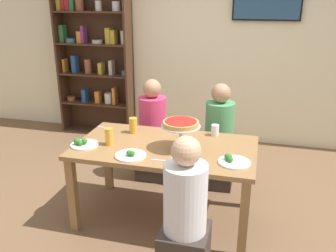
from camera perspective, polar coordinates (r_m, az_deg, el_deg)
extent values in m
plane|color=brown|center=(3.56, -0.42, -14.13)|extent=(12.00, 12.00, 0.00)
cube|color=beige|center=(5.14, 6.09, 13.21)|extent=(8.00, 0.12, 2.80)
cube|color=olive|center=(3.21, -0.45, -3.44)|extent=(1.59, 0.88, 0.04)
cube|color=olive|center=(3.32, -14.75, -10.46)|extent=(0.07, 0.07, 0.70)
cube|color=olive|center=(2.96, 11.82, -14.26)|extent=(0.07, 0.07, 0.70)
cube|color=olive|center=(3.92, -9.42, -5.13)|extent=(0.07, 0.07, 0.70)
cube|color=olive|center=(3.62, 12.57, -7.58)|extent=(0.07, 0.07, 0.70)
cube|color=#422819|center=(5.70, -16.43, 10.14)|extent=(0.03, 0.30, 2.20)
cube|color=#422819|center=(5.24, -6.15, 10.02)|extent=(0.03, 0.30, 2.20)
cube|color=#422819|center=(5.58, -10.87, 10.38)|extent=(1.10, 0.02, 2.20)
cube|color=#422819|center=(5.73, -10.76, -0.64)|extent=(1.04, 0.28, 0.02)
cube|color=#422819|center=(5.59, -11.05, 3.58)|extent=(1.04, 0.28, 0.02)
cube|color=#422819|center=(5.49, -11.36, 7.99)|extent=(1.04, 0.28, 0.02)
cube|color=#422819|center=(5.42, -11.68, 12.54)|extent=(1.04, 0.28, 0.02)
cube|color=#422819|center=(5.38, -12.02, 17.18)|extent=(1.04, 0.28, 0.02)
cylinder|color=brown|center=(5.78, -14.99, 4.23)|extent=(0.13, 0.13, 0.06)
cube|color=navy|center=(5.65, -12.88, 4.74)|extent=(0.06, 0.13, 0.19)
cube|color=orange|center=(5.56, -10.93, 4.53)|extent=(0.07, 0.10, 0.17)
cylinder|color=silver|center=(5.49, -9.38, 4.35)|extent=(0.11, 0.11, 0.15)
cube|color=orange|center=(5.44, -8.35, 4.76)|extent=(0.04, 0.13, 0.25)
cube|color=orange|center=(5.69, -15.87, 9.16)|extent=(0.04, 0.12, 0.19)
cube|color=navy|center=(5.60, -14.39, 9.45)|extent=(0.07, 0.13, 0.25)
cylinder|color=brown|center=(5.52, -12.50, 9.17)|extent=(0.10, 0.10, 0.20)
cube|color=#B7932D|center=(5.43, -10.45, 8.93)|extent=(0.06, 0.13, 0.16)
cube|color=#B2A88E|center=(5.36, -8.84, 9.09)|extent=(0.05, 0.13, 0.20)
cylinder|color=#3D7084|center=(5.29, -6.71, 8.31)|extent=(0.11, 0.11, 0.07)
cube|color=#2D6B38|center=(5.62, -16.19, 13.80)|extent=(0.07, 0.13, 0.24)
cylinder|color=#3D7084|center=(5.57, -15.05, 12.91)|extent=(0.16, 0.16, 0.06)
cube|color=orange|center=(5.49, -13.61, 13.47)|extent=(0.07, 0.13, 0.16)
cube|color=#7A3370|center=(5.46, -13.09, 13.90)|extent=(0.04, 0.13, 0.24)
cylinder|color=beige|center=(5.38, -11.07, 12.92)|extent=(0.15, 0.15, 0.05)
cube|color=#B7932D|center=(5.30, -9.26, 13.83)|extent=(0.07, 0.13, 0.21)
cube|color=#B7932D|center=(5.27, -8.51, 13.68)|extent=(0.06, 0.13, 0.19)
cylinder|color=beige|center=(5.21, -6.94, 13.66)|extent=(0.10, 0.10, 0.18)
cube|color=#B7932D|center=(5.60, -16.63, 17.97)|extent=(0.06, 0.13, 0.18)
cube|color=maroon|center=(5.57, -16.04, 18.18)|extent=(0.05, 0.12, 0.21)
cube|color=maroon|center=(5.53, -15.42, 18.39)|extent=(0.07, 0.13, 0.25)
cube|color=#2D6B38|center=(5.50, -14.73, 18.28)|extent=(0.06, 0.13, 0.22)
cylinder|color=brown|center=(5.45, -13.78, 18.20)|extent=(0.12, 0.12, 0.19)
cylinder|color=silver|center=(5.33, -10.90, 18.09)|extent=(0.09, 0.09, 0.14)
cylinder|color=silver|center=(5.22, -8.13, 18.17)|extent=(0.12, 0.12, 0.13)
cube|color=black|center=(4.96, 15.34, 18.41)|extent=(0.85, 0.05, 0.47)
cube|color=navy|center=(4.93, 15.34, 18.40)|extent=(0.81, 0.01, 0.43)
cylinder|color=silver|center=(2.50, 2.74, -11.30)|extent=(0.30, 0.30, 0.50)
sphere|color=tan|center=(2.34, 2.88, -3.95)|extent=(0.20, 0.20, 0.20)
cube|color=#382D28|center=(4.18, -2.36, -5.11)|extent=(0.34, 0.34, 0.45)
cylinder|color=#D63866|center=(4.00, -2.45, 1.06)|extent=(0.30, 0.30, 0.50)
sphere|color=#A87A5B|center=(3.90, -2.53, 5.92)|extent=(0.20, 0.20, 0.20)
cube|color=#382D28|center=(4.04, 7.76, -6.24)|extent=(0.34, 0.34, 0.45)
cylinder|color=#4C935B|center=(3.85, 8.09, 0.11)|extent=(0.30, 0.30, 0.50)
sphere|color=#A87A5B|center=(3.75, 8.35, 5.14)|extent=(0.20, 0.20, 0.20)
cylinder|color=silver|center=(3.15, 1.98, -3.47)|extent=(0.15, 0.15, 0.01)
cylinder|color=silver|center=(3.11, 2.00, -1.75)|extent=(0.03, 0.03, 0.19)
cylinder|color=silver|center=(3.07, 2.02, -0.02)|extent=(0.34, 0.34, 0.01)
cylinder|color=tan|center=(3.06, 2.03, 0.39)|extent=(0.31, 0.31, 0.04)
cylinder|color=maroon|center=(3.06, 2.03, 0.76)|extent=(0.27, 0.27, 0.00)
cylinder|color=white|center=(3.29, -12.97, -2.89)|extent=(0.25, 0.25, 0.01)
sphere|color=#2D7028|center=(3.25, -13.66, -2.63)|extent=(0.05, 0.05, 0.05)
sphere|color=#2D7028|center=(3.28, -13.05, -2.34)|extent=(0.05, 0.05, 0.05)
sphere|color=#2D7028|center=(3.28, -14.10, -2.36)|extent=(0.06, 0.06, 0.06)
cylinder|color=white|center=(2.93, 10.39, -5.63)|extent=(0.26, 0.26, 0.01)
sphere|color=#2D7028|center=(2.94, 9.35, -4.79)|extent=(0.05, 0.05, 0.05)
sphere|color=#2D7028|center=(2.92, 9.56, -5.07)|extent=(0.04, 0.04, 0.04)
sphere|color=#2D7028|center=(2.90, 9.78, -5.21)|extent=(0.05, 0.05, 0.05)
sphere|color=#2D7028|center=(2.94, 9.60, -4.81)|extent=(0.05, 0.05, 0.05)
cylinder|color=white|center=(3.01, -5.91, -4.64)|extent=(0.26, 0.26, 0.01)
sphere|color=#2D7028|center=(2.97, -5.66, -4.33)|extent=(0.05, 0.05, 0.05)
sphere|color=#2D7028|center=(2.99, -6.14, -4.23)|extent=(0.05, 0.05, 0.05)
cylinder|color=gold|center=(3.24, -9.25, -1.66)|extent=(0.07, 0.07, 0.16)
cylinder|color=gold|center=(3.49, -5.49, 0.10)|extent=(0.08, 0.08, 0.15)
cylinder|color=white|center=(3.45, 7.42, -0.65)|extent=(0.07, 0.07, 0.11)
cube|color=silver|center=(2.92, -1.00, -5.44)|extent=(0.18, 0.03, 0.00)
cube|color=silver|center=(3.67, -10.01, -0.30)|extent=(0.17, 0.08, 0.00)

